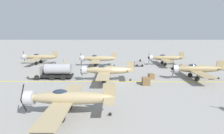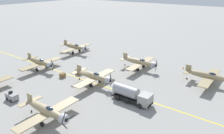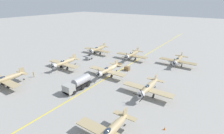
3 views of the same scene
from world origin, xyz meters
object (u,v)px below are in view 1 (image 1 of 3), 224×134
object	(u,v)px
airplane_mid_right	(97,59)
fuel_tanker	(52,71)
airplane_mid_left	(67,98)
airplane_near_right	(165,58)
airplane_near_center	(196,69)
airplane_mid_center	(106,70)
airplane_far_right	(39,57)
tow_tractor	(139,63)
ground_crew_walking	(64,61)
supply_crate_mid_lane	(151,76)
supply_crate_by_tanker	(146,81)

from	to	relation	value
airplane_mid_right	fuel_tanker	size ratio (longest dim) A/B	1.50
airplane_mid_right	airplane_mid_left	world-z (taller)	same
airplane_near_right	airplane_near_center	xyz separation A→B (m)	(-15.16, -1.56, 0.00)
airplane_mid_center	airplane_far_right	distance (m)	26.87
airplane_mid_center	fuel_tanker	distance (m)	10.91
airplane_near_center	airplane_mid_left	bearing A→B (deg)	114.29
airplane_mid_center	fuel_tanker	world-z (taller)	airplane_mid_center
tow_tractor	ground_crew_walking	bearing A→B (deg)	83.24
airplane_near_center	supply_crate_mid_lane	world-z (taller)	airplane_near_center
airplane_mid_right	airplane_far_right	distance (m)	17.23
airplane_mid_center	airplane_far_right	world-z (taller)	airplane_mid_center
tow_tractor	ground_crew_walking	world-z (taller)	tow_tractor
airplane_mid_right	airplane_near_center	world-z (taller)	airplane_near_center
airplane_far_right	airplane_mid_center	bearing A→B (deg)	-140.28
airplane_mid_right	supply_crate_mid_lane	bearing A→B (deg)	-139.63
fuel_tanker	ground_crew_walking	size ratio (longest dim) A/B	4.86
airplane_mid_left	tow_tractor	distance (m)	31.26
airplane_mid_right	airplane_mid_center	xyz separation A→B (m)	(-15.13, -3.03, -0.00)
ground_crew_walking	airplane_far_right	bearing A→B (deg)	84.88
airplane_mid_left	fuel_tanker	world-z (taller)	airplane_mid_left
airplane_near_right	ground_crew_walking	bearing A→B (deg)	71.85
airplane_near_center	tow_tractor	world-z (taller)	airplane_near_center
airplane_near_right	airplane_mid_left	xyz separation A→B (m)	(-30.71, 19.30, 0.00)
ground_crew_walking	fuel_tanker	bearing A→B (deg)	-172.87
supply_crate_mid_lane	airplane_mid_left	bearing A→B (deg)	141.79
airplane_mid_left	supply_crate_mid_lane	bearing A→B (deg)	-44.75
ground_crew_walking	airplane_mid_left	bearing A→B (deg)	-163.68
airplane_mid_left	airplane_far_right	bearing A→B (deg)	20.67
airplane_near_center	supply_crate_mid_lane	size ratio (longest dim) A/B	9.72
airplane_mid_center	ground_crew_walking	world-z (taller)	airplane_mid_center
airplane_near_right	airplane_near_center	bearing A→B (deg)	169.12
airplane_near_center	fuel_tanker	xyz separation A→B (m)	(0.14, 28.10, -0.50)
airplane_mid_center	airplane_near_center	world-z (taller)	airplane_mid_center
airplane_near_center	supply_crate_by_tanker	xyz separation A→B (m)	(-3.84, 10.32, -1.38)
tow_tractor	supply_crate_by_tanker	xyz separation A→B (m)	(-17.19, 1.33, -0.16)
tow_tractor	supply_crate_mid_lane	size ratio (longest dim) A/B	2.11
airplane_mid_right	airplane_near_center	size ratio (longest dim) A/B	1.00
airplane_near_right	airplane_mid_left	world-z (taller)	same
airplane_near_right	fuel_tanker	distance (m)	30.49
airplane_mid_center	airplane_mid_left	bearing A→B (deg)	154.01
airplane_mid_center	fuel_tanker	xyz separation A→B (m)	(1.53, 10.79, -0.50)
fuel_tanker	airplane_near_center	bearing A→B (deg)	-90.29
airplane_far_right	supply_crate_mid_lane	xyz separation A→B (m)	(-16.40, -28.79, -1.50)
airplane_mid_right	airplane_near_center	distance (m)	24.55
airplane_mid_left	tow_tractor	bearing A→B (deg)	-28.89
airplane_mid_center	supply_crate_by_tanker	bearing A→B (deg)	-121.14
airplane_mid_center	tow_tractor	size ratio (longest dim) A/B	4.62
airplane_mid_left	airplane_near_center	distance (m)	26.02
airplane_near_center	tow_tractor	size ratio (longest dim) A/B	4.62
airplane_mid_left	fuel_tanker	distance (m)	17.28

